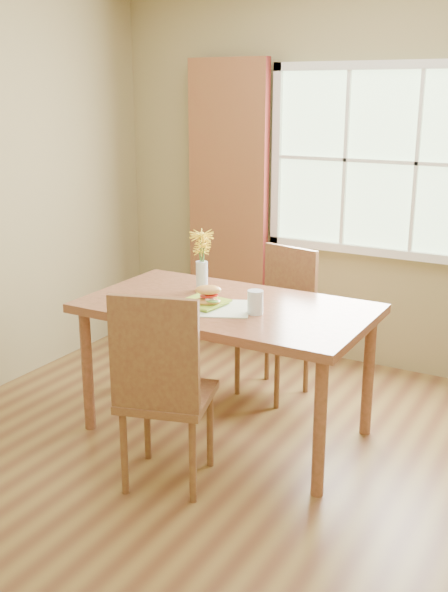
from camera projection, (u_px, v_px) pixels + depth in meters
room at (258, 228)px, 3.23m from camera, size 4.24×3.84×2.74m
window at (381, 161)px, 4.75m from camera, size 1.62×0.06×1.32m
curtain_left at (228, 208)px, 5.33m from camera, size 0.65×0.08×2.20m
dining_table at (227, 318)px, 3.97m from camera, size 1.64×0.92×0.80m
chair_near at (161, 384)px, 3.41m from camera, size 0.55×0.55×1.06m
chair_far at (280, 315)px, 4.60m from camera, size 0.48×0.48×0.98m
placemat at (209, 308)px, 3.87m from camera, size 0.54×0.48×0.01m
plate at (203, 304)px, 3.92m from camera, size 0.26×0.26×0.01m
croissant_sandwich at (208, 295)px, 3.86m from camera, size 0.18×0.16×0.11m
water_glass at (255, 303)px, 3.76m from camera, size 0.09×0.09×0.13m
flower_vase at (202, 253)px, 4.15m from camera, size 0.15×0.15×0.37m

